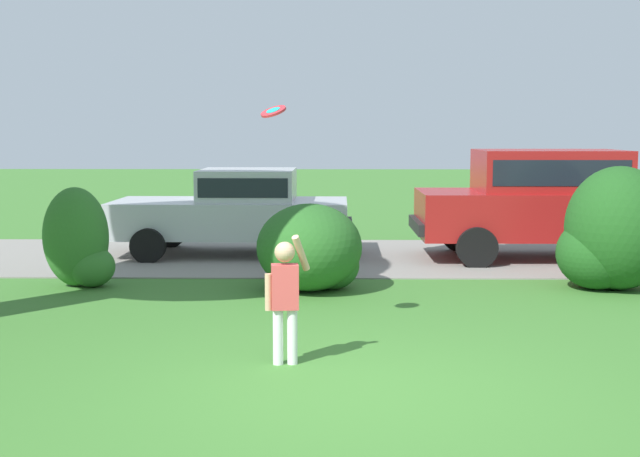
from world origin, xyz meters
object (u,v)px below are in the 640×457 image
at_px(child_thrower, 285,292).
at_px(frisbee, 273,111).
at_px(parked_sedan, 236,209).
at_px(parked_suv, 548,198).

relative_size(child_thrower, frisbee, 4.29).
height_order(parked_sedan, child_thrower, parked_sedan).
bearing_deg(parked_sedan, child_thrower, -79.79).
height_order(parked_sedan, frisbee, frisbee).
xyz_separation_m(parked_sedan, child_thrower, (1.28, -7.09, -0.13)).
bearing_deg(child_thrower, parked_suv, 57.60).
distance_m(parked_sedan, parked_suv, 5.54).
bearing_deg(frisbee, child_thrower, -80.39).
xyz_separation_m(parked_sedan, frisbee, (1.11, -6.09, 1.63)).
xyz_separation_m(parked_suv, child_thrower, (-4.24, -6.68, -0.36)).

